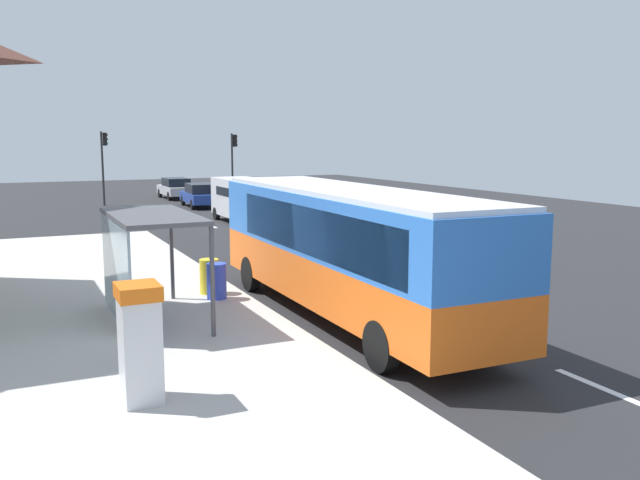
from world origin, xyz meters
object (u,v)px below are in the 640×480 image
Objects in this scene: traffic_light_far_side at (104,156)px; sedan_far at (200,195)px; ticket_machine at (140,342)px; traffic_light_near_side at (233,156)px; bus_shelter at (139,240)px; recycling_bin_blue at (217,281)px; white_van at (244,197)px; bus at (346,244)px; recycling_bin_yellow at (209,276)px; sedan_near at (176,188)px.

sedan_far is at bearing -34.23° from traffic_light_far_side.
ticket_machine reaches higher than sedan_far.
traffic_light_near_side is 1.18× the size of bus_shelter.
traffic_light_near_side is at bearing 68.25° from bus_shelter.
ticket_machine reaches higher than recycling_bin_blue.
traffic_light_far_side is at bearing 83.83° from bus_shelter.
traffic_light_far_side is at bearing 112.66° from white_van.
bus is 4.86m from bus_shelter.
bus is at bearing -87.51° from traffic_light_far_side.
recycling_bin_blue is 0.70m from recycling_bin_yellow.
recycling_bin_blue is at bearing -104.24° from sedan_far.
ticket_machine is 37.14m from traffic_light_near_side.
traffic_light_near_side is at bearing -5.31° from traffic_light_far_side.
traffic_light_far_side reaches higher than bus_shelter.
sedan_far is at bearing 89.38° from white_van.
ticket_machine is 35.91m from traffic_light_far_side.
white_van is 1.17× the size of sedan_far.
recycling_bin_yellow is at bearing 126.96° from bus.
traffic_light_near_side reaches higher than white_van.
recycling_bin_blue is at bearing 32.28° from bus_shelter.
bus is 19.58m from white_van.
recycling_bin_yellow is (-6.50, -31.77, -0.14)m from sedan_near.
ticket_machine is 5.11m from bus_shelter.
traffic_light_near_side is (3.20, -4.00, 2.37)m from sedan_near.
white_van is 17.13m from recycling_bin_yellow.
white_van is 2.69× the size of ticket_machine.
sedan_near is 4.66× the size of recycling_bin_yellow.
white_van reaches higher than sedan_near.
sedan_near is 2.28× the size of ticket_machine.
bus reaches higher than white_van.
sedan_near is 5.65m from traffic_light_near_side.
recycling_bin_yellow is (-2.49, 3.31, -1.19)m from bus.
bus is at bearing -14.43° from bus_shelter.
bus_shelter is (0.91, 4.94, 0.93)m from ticket_machine.
white_van is 24.81m from ticket_machine.
recycling_bin_yellow is 0.24× the size of bus_shelter.
bus reaches higher than bus_shelter.
sedan_far is (0.10, 9.02, -0.55)m from white_van.
sedan_near and sedan_far have the same top height.
recycling_bin_yellow is 3.37m from bus_shelter.
traffic_light_near_side is 8.64m from traffic_light_far_side.
bus_shelter is at bearing 79.54° from ticket_machine.
sedan_far is at bearing 75.76° from recycling_bin_blue.
traffic_light_far_side is (-5.40, -3.20, 2.44)m from sedan_near.
white_van is 1.10× the size of traffic_light_near_side.
bus_shelter is (-3.31, -30.66, -1.13)m from traffic_light_far_side.
bus_shelter is at bearing 165.57° from bus.
bus_shelter reaches higher than white_van.
traffic_light_far_side reaches higher than traffic_light_near_side.
traffic_light_far_side is at bearing -149.34° from sedan_near.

